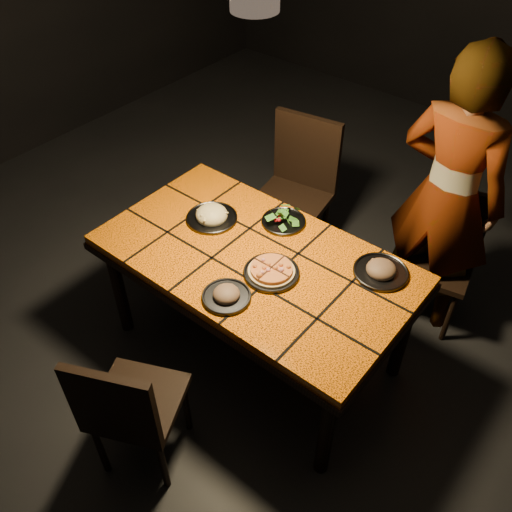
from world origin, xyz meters
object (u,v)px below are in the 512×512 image
Objects in this scene: chair_near at (128,407)px; plate_pasta at (212,216)px; plate_pizza at (271,271)px; chair_far_left at (298,183)px; dining_table at (255,267)px; chair_far_right at (443,248)px; diner at (447,197)px.

plate_pasta is at bearing -93.50° from chair_near.
chair_near is at bearing -98.64° from plate_pizza.
chair_far_left reaches higher than plate_pasta.
chair_far_right is (0.63, 0.97, -0.18)m from dining_table.
chair_near is 3.13× the size of plate_pizza.
chair_near is 1.10m from plate_pasta.
diner is at bearing -5.60° from chair_far_left.
chair_near reaches higher than chair_far_right.
chair_near is at bearing -87.74° from chair_far_left.
dining_table is at bearing 160.23° from plate_pizza.
plate_pasta is (-0.96, -0.85, -0.08)m from diner.
diner reaches higher than chair_far_left.
diner is at bearing 57.89° from dining_table.
chair_near reaches higher than plate_pasta.
chair_far_left is 3.56× the size of plate_pasta.
plate_pasta is at bearing 165.49° from plate_pizza.
chair_near is at bearing -89.07° from dining_table.
diner reaches higher than plate_pizza.
plate_pizza is at bearing -19.77° from dining_table.
diner is 1.28m from plate_pasta.
diner reaches higher than plate_pasta.
chair_near is 1.82m from chair_far_left.
chair_near reaches higher than dining_table.
chair_far_left is 1.07m from plate_pizza.
chair_far_right is at bearing -3.50° from chair_far_left.
chair_far_left is 3.61× the size of plate_pizza.
dining_table is at bearing -77.43° from chair_far_left.
dining_table is at bearing -134.76° from chair_far_right.
dining_table is 0.92m from chair_near.
chair_far_left is 0.99m from chair_far_right.
chair_far_right is 1.37m from plate_pasta.
dining_table is 0.39m from plate_pasta.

